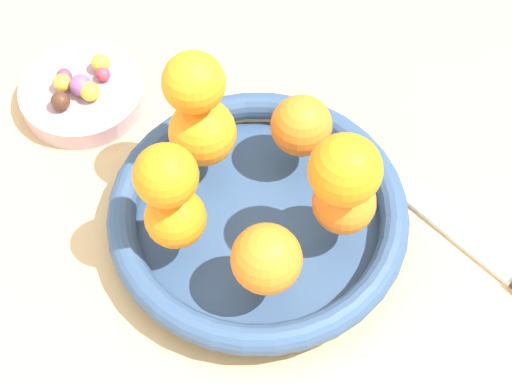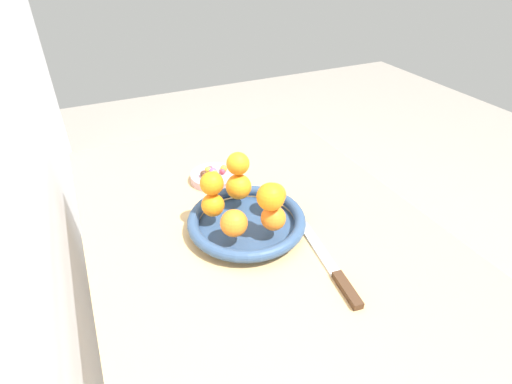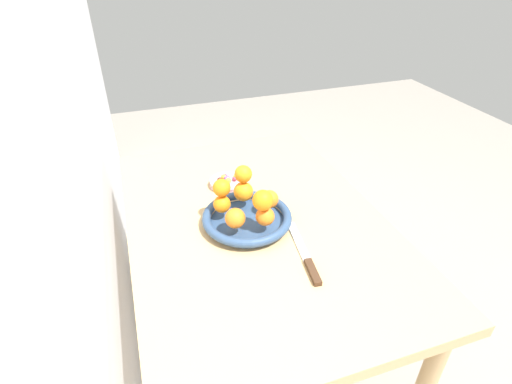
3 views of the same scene
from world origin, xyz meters
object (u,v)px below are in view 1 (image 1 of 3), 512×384
object	(u,v)px
candy_dish	(83,94)
candy_ball_5	(64,76)
orange_5	(194,83)
candy_ball_2	(62,83)
orange_7	(166,176)
candy_ball_3	(81,85)
candy_ball_7	(60,101)
orange_3	(344,203)
fruit_bowl	(258,215)
candy_ball_0	(103,74)
knife	(502,265)
candy_ball_1	(98,65)
orange_1	(175,218)
orange_4	(301,126)
dining_table	(264,239)
candy_ball_6	(90,91)
orange_0	(202,132)
orange_6	(345,170)
orange_2	(266,259)
candy_ball_4	(80,88)

from	to	relation	value
candy_dish	candy_ball_5	size ratio (longest dim) A/B	7.98
orange_5	candy_ball_2	size ratio (longest dim) A/B	3.00
orange_7	candy_ball_5	xyz separation A→B (m)	(0.21, -0.06, -0.09)
candy_ball_3	candy_ball_7	distance (m)	0.03
orange_3	candy_ball_2	bearing A→B (deg)	7.63
fruit_bowl	candy_ball_0	world-z (taller)	fruit_bowl
candy_ball_2	knife	xyz separation A→B (m)	(-0.43, -0.11, -0.03)
candy_ball_1	candy_ball_7	size ratio (longest dim) A/B	1.01
orange_1	orange_4	bearing A→B (deg)	-99.27
candy_ball_0	candy_ball_2	xyz separation A→B (m)	(0.02, 0.03, 0.00)
dining_table	candy_ball_3	world-z (taller)	candy_ball_3
fruit_bowl	candy_ball_6	world-z (taller)	candy_ball_6
orange_0	orange_5	world-z (taller)	orange_5
orange_6	candy_ball_0	distance (m)	0.30
orange_2	orange_5	size ratio (longest dim) A/B	1.08
orange_3	candy_ball_2	xyz separation A→B (m)	(0.31, 0.04, -0.04)
candy_ball_0	candy_ball_3	world-z (taller)	candy_ball_3
orange_3	candy_ball_7	distance (m)	0.30
candy_dish	candy_ball_2	distance (m)	0.03
candy_ball_2	candy_ball_4	distance (m)	0.02
knife	candy_ball_3	bearing A→B (deg)	14.12
candy_ball_2	candy_ball_6	bearing A→B (deg)	-163.18
orange_4	orange_5	bearing A→B (deg)	40.18
knife	candy_ball_2	bearing A→B (deg)	14.58
orange_4	candy_ball_7	xyz separation A→B (m)	(0.21, 0.10, -0.04)
orange_5	candy_ball_5	bearing A→B (deg)	5.57
orange_5	dining_table	bearing A→B (deg)	-163.91
candy_ball_0	candy_ball_6	bearing A→B (deg)	107.21
orange_0	candy_ball_2	size ratio (longest dim) A/B	3.38
orange_4	orange_5	distance (m)	0.11
candy_ball_4	candy_dish	bearing A→B (deg)	-39.32
orange_5	candy_ball_3	bearing A→B (deg)	6.26
orange_4	candy_ball_3	world-z (taller)	orange_4
candy_ball_1	candy_ball_3	size ratio (longest dim) A/B	0.87
dining_table	candy_ball_5	bearing A→B (deg)	8.52
orange_1	candy_ball_3	distance (m)	0.20
candy_ball_7	orange_0	bearing A→B (deg)	-166.05
orange_6	candy_ball_6	size ratio (longest dim) A/B	2.99
fruit_bowl	orange_7	world-z (taller)	orange_7
dining_table	orange_0	world-z (taller)	orange_0
orange_0	orange_3	size ratio (longest dim) A/B	1.12
candy_ball_1	orange_1	bearing A→B (deg)	153.84
candy_ball_2	candy_ball_3	size ratio (longest dim) A/B	0.82
orange_6	orange_1	bearing A→B (deg)	42.83
orange_2	candy_ball_3	distance (m)	0.28
candy_ball_3	candy_ball_7	bearing A→B (deg)	85.90
orange_5	orange_7	size ratio (longest dim) A/B	1.03
orange_3	orange_7	bearing A→B (deg)	41.95
dining_table	candy_dish	bearing A→B (deg)	7.98
fruit_bowl	candy_ball_7	distance (m)	0.23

